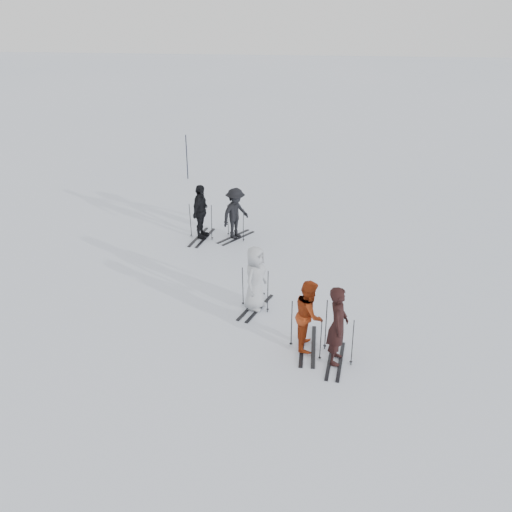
{
  "coord_description": "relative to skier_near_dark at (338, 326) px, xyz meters",
  "views": [
    {
      "loc": [
        1.49,
        -13.63,
        8.08
      ],
      "look_at": [
        0.0,
        1.0,
        1.0
      ],
      "focal_mm": 40.0,
      "sensor_mm": 36.0,
      "label": 1
    }
  ],
  "objects": [
    {
      "name": "skis_grey",
      "position": [
        -2.13,
        2.25,
        -0.36
      ],
      "size": [
        1.89,
        1.42,
        1.23
      ],
      "primitive_type": null,
      "rotation": [
        0.0,
        0.0,
        1.22
      ],
      "color": "black",
      "rests_on": "ground"
    },
    {
      "name": "skis_uphill_far",
      "position": [
        -3.29,
        6.92,
        -0.38
      ],
      "size": [
        1.84,
        1.66,
        1.19
      ],
      "primitive_type": null,
      "rotation": [
        0.0,
        0.0,
        0.95
      ],
      "color": "black",
      "rests_on": "ground"
    },
    {
      "name": "skier_grey",
      "position": [
        -2.13,
        2.25,
        -0.08
      ],
      "size": [
        0.84,
        1.02,
        1.8
      ],
      "primitive_type": "imported",
      "rotation": [
        0.0,
        0.0,
        1.22
      ],
      "color": "#A4A9AE",
      "rests_on": "ground"
    },
    {
      "name": "ground",
      "position": [
        -2.23,
        2.46,
        -0.98
      ],
      "size": [
        120.0,
        120.0,
        0.0
      ],
      "primitive_type": "plane",
      "color": "silver",
      "rests_on": "ground"
    },
    {
      "name": "skis_near_dark",
      "position": [
        0.0,
        0.0,
        -0.38
      ],
      "size": [
        1.73,
        1.06,
        1.2
      ],
      "primitive_type": null,
      "rotation": [
        0.0,
        0.0,
        1.45
      ],
      "color": "black",
      "rests_on": "ground"
    },
    {
      "name": "skis_uphill_left",
      "position": [
        -4.48,
        6.79,
        -0.33
      ],
      "size": [
        1.91,
        1.25,
        1.29
      ],
      "primitive_type": null,
      "rotation": [
        0.0,
        0.0,
        1.38
      ],
      "color": "black",
      "rests_on": "ground"
    },
    {
      "name": "skier_red",
      "position": [
        -0.66,
        0.54,
        -0.08
      ],
      "size": [
        0.68,
        0.87,
        1.79
      ],
      "primitive_type": "imported",
      "rotation": [
        0.0,
        0.0,
        1.56
      ],
      "color": "#9A3311",
      "rests_on": "ground"
    },
    {
      "name": "skier_uphill_far",
      "position": [
        -3.29,
        6.92,
        -0.08
      ],
      "size": [
        1.21,
        1.32,
        1.79
      ],
      "primitive_type": "imported",
      "rotation": [
        0.0,
        0.0,
        0.95
      ],
      "color": "black",
      "rests_on": "ground"
    },
    {
      "name": "skier_uphill_left",
      "position": [
        -4.48,
        6.79,
        -0.02
      ],
      "size": [
        0.67,
        1.18,
        1.91
      ],
      "primitive_type": "imported",
      "rotation": [
        0.0,
        0.0,
        1.38
      ],
      "color": "black",
      "rests_on": "ground"
    },
    {
      "name": "piste_marker",
      "position": [
        -6.35,
        13.31,
        0.03
      ],
      "size": [
        0.06,
        0.06,
        2.01
      ],
      "primitive_type": "cylinder",
      "rotation": [
        0.0,
        0.0,
        0.31
      ],
      "color": "black",
      "rests_on": "ground"
    },
    {
      "name": "skis_red",
      "position": [
        -0.66,
        0.54,
        -0.3
      ],
      "size": [
        1.86,
        0.99,
        1.35
      ],
      "primitive_type": null,
      "rotation": [
        0.0,
        0.0,
        1.56
      ],
      "color": "black",
      "rests_on": "ground"
    },
    {
      "name": "skier_near_dark",
      "position": [
        0.0,
        0.0,
        0.0
      ],
      "size": [
        0.55,
        0.76,
        1.95
      ],
      "primitive_type": "imported",
      "rotation": [
        0.0,
        0.0,
        1.45
      ],
      "color": "black",
      "rests_on": "ground"
    }
  ]
}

